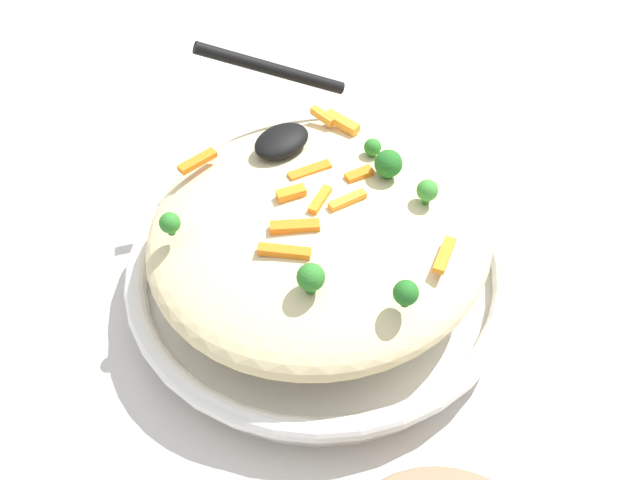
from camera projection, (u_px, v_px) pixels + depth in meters
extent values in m
plane|color=beige|center=(320.00, 291.00, 0.79)|extent=(2.40, 2.40, 0.00)
cylinder|color=white|center=(320.00, 283.00, 0.78)|extent=(0.33, 0.33, 0.03)
torus|color=white|center=(320.00, 267.00, 0.76)|extent=(0.36, 0.36, 0.02)
torus|color=black|center=(320.00, 264.00, 0.76)|extent=(0.35, 0.35, 0.00)
ellipsoid|color=beige|center=(320.00, 234.00, 0.73)|extent=(0.31, 0.30, 0.08)
cube|color=orange|center=(347.00, 200.00, 0.70)|extent=(0.04, 0.02, 0.01)
cube|color=orange|center=(342.00, 122.00, 0.78)|extent=(0.01, 0.04, 0.01)
cube|color=orange|center=(291.00, 193.00, 0.70)|extent=(0.03, 0.02, 0.01)
cube|color=orange|center=(323.00, 200.00, 0.70)|extent=(0.03, 0.02, 0.01)
cube|color=orange|center=(284.00, 251.00, 0.66)|extent=(0.03, 0.04, 0.01)
cube|color=orange|center=(323.00, 116.00, 0.78)|extent=(0.01, 0.03, 0.01)
cube|color=orange|center=(357.00, 173.00, 0.72)|extent=(0.03, 0.02, 0.01)
cube|color=orange|center=(295.00, 227.00, 0.68)|extent=(0.04, 0.03, 0.01)
cube|color=orange|center=(310.00, 171.00, 0.73)|extent=(0.04, 0.02, 0.01)
cube|color=orange|center=(197.00, 161.00, 0.74)|extent=(0.04, 0.01, 0.01)
cube|color=orange|center=(444.00, 255.00, 0.67)|extent=(0.04, 0.02, 0.01)
cylinder|color=#377928|center=(426.00, 199.00, 0.71)|extent=(0.01, 0.01, 0.01)
sphere|color=#3D8E33|center=(427.00, 190.00, 0.70)|extent=(0.02, 0.02, 0.02)
cylinder|color=#296820|center=(171.00, 231.00, 0.68)|extent=(0.01, 0.01, 0.01)
sphere|color=#2D7A28|center=(170.00, 223.00, 0.68)|extent=(0.02, 0.02, 0.02)
cylinder|color=#296820|center=(311.00, 287.00, 0.64)|extent=(0.01, 0.01, 0.01)
sphere|color=#2D7A28|center=(311.00, 277.00, 0.63)|extent=(0.02, 0.02, 0.02)
cylinder|color=#296820|center=(372.00, 154.00, 0.75)|extent=(0.01, 0.01, 0.01)
sphere|color=#2D7A28|center=(373.00, 147.00, 0.74)|extent=(0.02, 0.02, 0.02)
cylinder|color=#205B1C|center=(405.00, 301.00, 0.63)|extent=(0.01, 0.01, 0.01)
sphere|color=#236B23|center=(406.00, 293.00, 0.62)|extent=(0.02, 0.02, 0.02)
cylinder|color=#205B1C|center=(388.00, 174.00, 0.72)|extent=(0.01, 0.01, 0.01)
sphere|color=#236B23|center=(388.00, 164.00, 0.72)|extent=(0.02, 0.02, 0.02)
ellipsoid|color=black|center=(282.00, 141.00, 0.75)|extent=(0.06, 0.04, 0.02)
cylinder|color=black|center=(271.00, 69.00, 0.77)|extent=(0.12, 0.09, 0.07)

